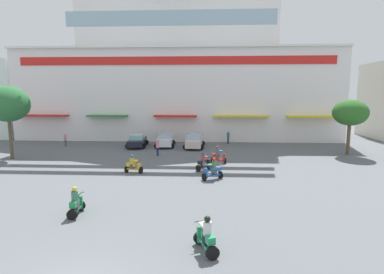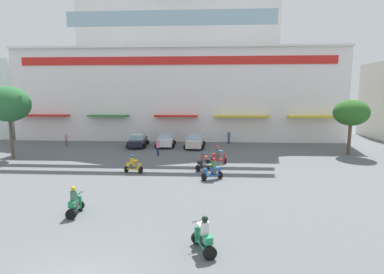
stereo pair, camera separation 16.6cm
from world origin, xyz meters
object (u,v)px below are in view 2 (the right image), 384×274
object	(u,v)px
scooter_rider_8	(218,156)
pedestrian_2	(66,139)
parked_car_0	(138,140)
scooter_rider_2	(133,165)
parked_car_2	(195,141)
plaza_tree_1	(351,113)
scooter_rider_1	(204,163)
scooter_rider_3	(212,171)
scooter_rider_0	(204,237)
pedestrian_0	(158,146)
scooter_rider_6	(75,203)
plaza_tree_0	(9,104)
parked_car_1	(166,140)
pedestrian_1	(229,136)

from	to	relation	value
scooter_rider_8	pedestrian_2	size ratio (longest dim) A/B	1.02
parked_car_0	scooter_rider_2	world-z (taller)	parked_car_0
parked_car_2	plaza_tree_1	bearing A→B (deg)	-10.95
scooter_rider_1	scooter_rider_3	world-z (taller)	same
scooter_rider_0	scooter_rider_2	world-z (taller)	scooter_rider_0
parked_car_2	pedestrian_0	world-z (taller)	pedestrian_0
scooter_rider_6	plaza_tree_0	bearing A→B (deg)	132.68
plaza_tree_1	pedestrian_2	size ratio (longest dim) A/B	3.57
scooter_rider_3	scooter_rider_8	world-z (taller)	scooter_rider_8
scooter_rider_8	pedestrian_2	xyz separation A→B (m)	(-17.34, 7.65, 0.23)
pedestrian_0	pedestrian_2	size ratio (longest dim) A/B	1.09
parked_car_0	scooter_rider_6	xyz separation A→B (m)	(1.53, -19.79, -0.11)
scooter_rider_0	scooter_rider_2	distance (m)	12.78
parked_car_0	scooter_rider_6	distance (m)	19.85
scooter_rider_2	scooter_rider_8	bearing A→B (deg)	28.47
plaza_tree_1	pedestrian_0	world-z (taller)	plaza_tree_1
parked_car_1	pedestrian_0	world-z (taller)	pedestrian_0
pedestrian_2	plaza_tree_0	bearing A→B (deg)	-106.54
parked_car_1	pedestrian_0	size ratio (longest dim) A/B	2.35
plaza_tree_0	scooter_rider_6	bearing A→B (deg)	-47.32
parked_car_1	pedestrian_2	bearing A→B (deg)	-177.62
plaza_tree_1	scooter_rider_0	xyz separation A→B (m)	(-14.09, -19.64, -3.58)
parked_car_1	scooter_rider_8	distance (m)	10.00
parked_car_2	scooter_rider_3	size ratio (longest dim) A/B	2.81
parked_car_0	scooter_rider_6	bearing A→B (deg)	-85.59
parked_car_2	scooter_rider_2	bearing A→B (deg)	-110.62
scooter_rider_3	pedestrian_2	size ratio (longest dim) A/B	1.01
scooter_rider_3	pedestrian_0	size ratio (longest dim) A/B	0.93
parked_car_0	scooter_rider_1	distance (m)	13.08
parked_car_1	pedestrian_2	size ratio (longest dim) A/B	2.57
plaza_tree_0	scooter_rider_2	xyz separation A→B (m)	(12.69, -4.58, -4.52)
parked_car_2	scooter_rider_6	world-z (taller)	scooter_rider_6
scooter_rider_1	scooter_rider_2	xyz separation A→B (m)	(-5.39, -1.05, -0.05)
scooter_rider_1	pedestrian_2	bearing A→B (deg)	147.65
scooter_rider_1	plaza_tree_0	bearing A→B (deg)	168.95
scooter_rider_8	pedestrian_1	bearing A→B (deg)	81.58
parked_car_1	pedestrian_1	bearing A→B (deg)	18.81
scooter_rider_2	pedestrian_1	size ratio (longest dim) A/B	0.90
parked_car_0	scooter_rider_0	xyz separation A→B (m)	(8.04, -23.01, -0.12)
scooter_rider_2	pedestrian_2	distance (m)	15.53
scooter_rider_2	pedestrian_1	xyz separation A→B (m)	(8.20, 14.24, 0.32)
parked_car_2	pedestrian_1	distance (m)	5.04
parked_car_1	scooter_rider_8	xyz separation A→B (m)	(5.83, -8.13, -0.14)
parked_car_2	scooter_rider_6	xyz separation A→B (m)	(-5.08, -19.42, -0.15)
scooter_rider_2	pedestrian_1	world-z (taller)	pedestrian_1
pedestrian_0	pedestrian_1	bearing A→B (deg)	46.00
scooter_rider_0	parked_car_1	bearing A→B (deg)	101.81
plaza_tree_1	pedestrian_0	size ratio (longest dim) A/B	3.27
parked_car_2	scooter_rider_6	size ratio (longest dim) A/B	2.90
parked_car_0	scooter_rider_0	distance (m)	24.38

